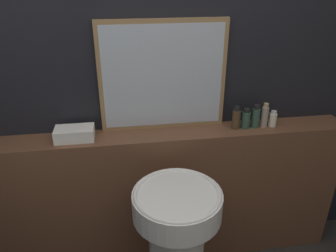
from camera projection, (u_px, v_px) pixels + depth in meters
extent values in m
cube|color=black|center=(151.00, 83.00, 1.99)|extent=(8.00, 0.06, 2.50)
cube|color=brown|center=(156.00, 198.00, 2.20)|extent=(2.47, 0.22, 0.97)
cylinder|color=white|center=(177.00, 204.00, 1.71)|extent=(0.47, 0.47, 0.14)
torus|color=white|center=(177.00, 194.00, 1.68)|extent=(0.46, 0.46, 0.02)
cube|color=#937047|center=(163.00, 76.00, 1.94)|extent=(0.76, 0.03, 0.66)
cube|color=#B2BCC6|center=(163.00, 77.00, 1.93)|extent=(0.71, 0.02, 0.61)
cube|color=silver|center=(75.00, 134.00, 1.91)|extent=(0.23, 0.13, 0.07)
cylinder|color=#4C3823|center=(236.00, 120.00, 2.03)|extent=(0.05, 0.05, 0.12)
cylinder|color=black|center=(237.00, 109.00, 2.00)|extent=(0.04, 0.04, 0.03)
cylinder|color=#2D4C3D|center=(246.00, 120.00, 2.04)|extent=(0.05, 0.05, 0.11)
cylinder|color=black|center=(247.00, 110.00, 2.02)|extent=(0.04, 0.04, 0.02)
cylinder|color=#2D4C3D|center=(255.00, 118.00, 2.05)|extent=(0.05, 0.05, 0.12)
cylinder|color=black|center=(257.00, 107.00, 2.02)|extent=(0.04, 0.04, 0.03)
cylinder|color=gray|center=(264.00, 117.00, 2.06)|extent=(0.04, 0.04, 0.13)
cylinder|color=tan|center=(266.00, 105.00, 2.02)|extent=(0.03, 0.03, 0.03)
cylinder|color=beige|center=(273.00, 120.00, 2.07)|extent=(0.05, 0.05, 0.08)
cylinder|color=silver|center=(274.00, 112.00, 2.05)|extent=(0.03, 0.03, 0.02)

